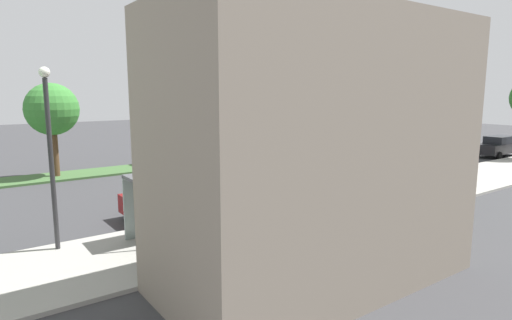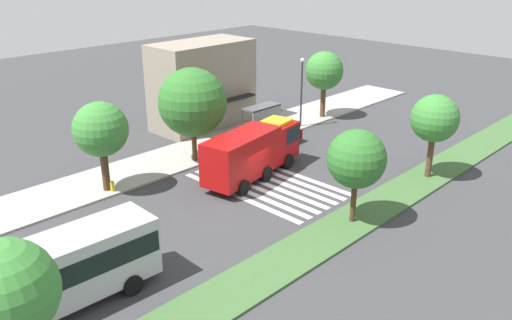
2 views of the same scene
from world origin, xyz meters
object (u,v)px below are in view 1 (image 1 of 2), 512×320
fire_truck (242,153)px  median_tree_center (52,110)px  bus_stop_shelter (171,189)px  street_lamp (50,144)px  transit_bus (380,130)px  median_tree_west (186,111)px  sidewalk_tree_center (321,109)px  sidewalk_tree_west (415,111)px  median_tree_far_west (360,96)px  fire_hydrant (402,174)px  parked_car_mid (177,196)px  bench_near_shelter (256,206)px  parked_car_west (498,146)px

fire_truck → median_tree_center: median_tree_center is taller
median_tree_center → bus_stop_shelter: bearing=95.0°
fire_truck → street_lamp: bearing=14.1°
transit_bus → median_tree_west: size_ratio=2.01×
fire_truck → sidewalk_tree_center: 6.04m
sidewalk_tree_west → bus_stop_shelter: bearing=1.6°
transit_bus → median_tree_far_west: median_tree_far_west is taller
bus_stop_shelter → fire_hydrant: bus_stop_shelter is taller
fire_truck → parked_car_mid: (5.60, 3.06, -1.12)m
street_lamp → sidewalk_tree_west: 19.90m
fire_truck → bus_stop_shelter: (7.04, 5.71, -0.13)m
bus_stop_shelter → sidewalk_tree_west: 16.13m
sidewalk_tree_center → median_tree_west: size_ratio=1.26×
bench_near_shelter → fire_hydrant: bearing=-175.4°
parked_car_west → median_tree_center: median_tree_center is taller
median_tree_west → bench_near_shelter: bearing=74.6°
bus_stop_shelter → fire_truck: bearing=-140.9°
bus_stop_shelter → fire_hydrant: size_ratio=5.00×
parked_car_west → fire_hydrant: 15.80m
bus_stop_shelter → bench_near_shelter: 4.20m
median_tree_west → parked_car_west: bearing=152.4°
sidewalk_tree_center → fire_hydrant: 8.66m
bench_near_shelter → street_lamp: (7.96, -0.85, 3.23)m
parked_car_mid → street_lamp: size_ratio=0.75×
parked_car_mid → bus_stop_shelter: size_ratio=1.33×
median_tree_center → fire_hydrant: size_ratio=8.52×
median_tree_far_west → fire_hydrant: bearing=49.2°
transit_bus → bench_near_shelter: bearing=-152.2°
bus_stop_shelter → sidewalk_tree_center: size_ratio=0.49×
fire_hydrant → bus_stop_shelter: bearing=3.4°
transit_bus → median_tree_west: (17.08, -4.78, 2.05)m
parked_car_mid → median_tree_far_west: (-26.38, -12.22, 4.18)m
parked_car_west → sidewalk_tree_center: bearing=4.6°
fire_truck → parked_car_mid: bearing=18.9°
transit_bus → bus_stop_shelter: 27.12m
bench_near_shelter → sidewalk_tree_west: 12.52m
sidewalk_tree_west → fire_hydrant: sidewalk_tree_west is taller
transit_bus → bus_stop_shelter: (25.17, 10.09, -0.15)m
fire_hydrant → transit_bus: bearing=-135.7°
parked_car_west → median_tree_west: size_ratio=0.83×
median_tree_far_west → fire_truck: bearing=23.8°
sidewalk_tree_west → sidewalk_tree_center: (7.67, 0.00, 0.32)m
bus_stop_shelter → bench_near_shelter: bus_stop_shelter is taller
sidewalk_tree_center → median_tree_west: (0.16, -14.42, -0.62)m
fire_hydrant → median_tree_far_west: bearing=-130.8°
parked_car_west → bench_near_shelter: (27.51, 2.65, -0.31)m
fire_truck → median_tree_center: (8.34, -9.16, 2.39)m
parked_car_mid → fire_hydrant: bearing=172.8°
parked_car_mid → transit_bus: (-23.73, -7.44, 1.14)m
street_lamp → sidewalk_tree_center: size_ratio=0.87×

